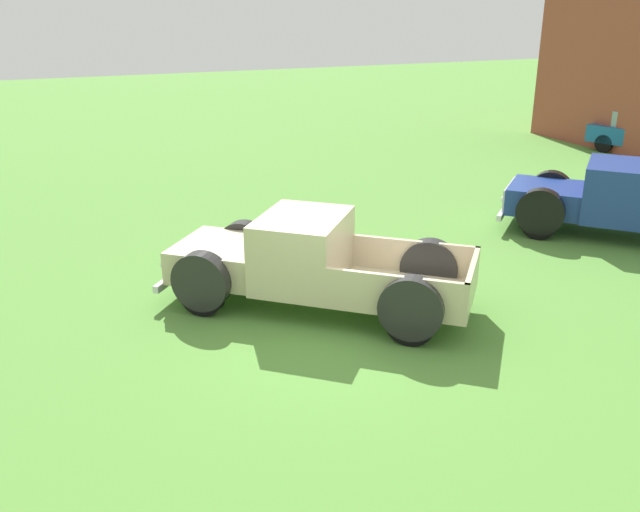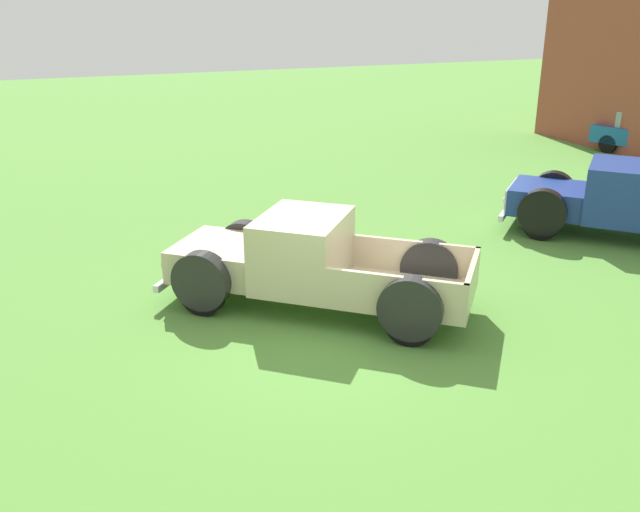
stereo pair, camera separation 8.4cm
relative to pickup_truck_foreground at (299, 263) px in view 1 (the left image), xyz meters
The scene contains 3 objects.
ground_plane 1.14m from the pickup_truck_foreground, 17.89° to the left, with size 80.00×80.00×0.00m, color #548C38.
pickup_truck_foreground is the anchor object (origin of this frame).
pickup_truck_behind_left 7.56m from the pickup_truck_foreground, 94.70° to the left, with size 5.08×4.85×1.59m.
Camera 1 is at (8.95, -4.17, 4.81)m, focal length 38.44 mm.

